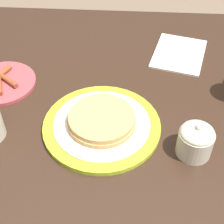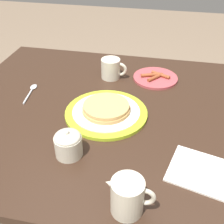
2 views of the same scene
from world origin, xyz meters
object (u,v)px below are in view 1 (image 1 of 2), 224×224
sugar_bowl (196,140)px  napkin (179,54)px  pancake_plate (102,124)px  side_plate_bacon (2,82)px

sugar_bowl → napkin: size_ratio=0.40×
pancake_plate → napkin: (0.32, -0.21, -0.01)m
pancake_plate → napkin: pancake_plate is taller
sugar_bowl → napkin: (0.38, 0.00, -0.04)m
napkin → pancake_plate: bearing=146.7°
side_plate_bacon → sugar_bowl: bearing=-112.6°
sugar_bowl → napkin: bearing=0.4°
side_plate_bacon → napkin: bearing=-70.9°
pancake_plate → sugar_bowl: size_ratio=3.23×
pancake_plate → side_plate_bacon: 0.32m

